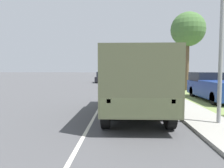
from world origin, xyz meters
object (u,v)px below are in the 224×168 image
Objects in this scene: military_truck at (134,79)px; car_farthest_ahead at (124,73)px; car_fourth_ahead at (112,74)px; pickup_truck at (213,87)px; car_third_ahead at (123,75)px; car_second_ahead at (103,78)px; car_nearest_ahead at (124,82)px.

car_farthest_ahead is (0.29, 63.72, -0.93)m from military_truck.
pickup_truck is (8.95, -48.99, 0.25)m from car_fourth_ahead.
car_fourth_ahead is at bearing 101.59° from car_third_ahead.
military_truck is at bearing -86.50° from car_fourth_ahead.
military_truck is at bearing -137.45° from pickup_truck.
car_third_ahead is at bearing 99.78° from pickup_truck.
car_third_ahead is at bearing -78.41° from car_fourth_ahead.
car_fourth_ahead is (0.09, 30.31, -0.08)m from car_second_ahead.
car_fourth_ahead is (-3.10, 40.78, -0.01)m from car_nearest_ahead.
car_nearest_ahead is at bearing 90.94° from military_truck.
car_fourth_ahead is (-3.32, 54.16, -0.98)m from military_truck.
pickup_truck reaches higher than car_nearest_ahead.
military_truck reaches higher than car_third_ahead.
car_third_ahead is 1.05× the size of car_farthest_ahead.
pickup_truck is at bearing 42.55° from military_truck.
pickup_truck is at bearing -54.55° from car_nearest_ahead.
military_truck reaches higher than car_farthest_ahead.
car_second_ahead is 0.98× the size of car_third_ahead.
car_second_ahead reaches higher than car_third_ahead.
car_nearest_ahead is at bearing -73.06° from car_second_ahead.
car_second_ahead is 1.03× the size of car_farthest_ahead.
car_third_ahead is at bearing -91.02° from car_farthest_ahead.
military_truck is 24.11m from car_second_ahead.
pickup_truck is (5.63, 5.17, -0.73)m from military_truck.
military_truck is 38.75m from car_third_ahead.
military_truck is 63.72m from car_farthest_ahead.
car_fourth_ahead is 1.01× the size of car_farthest_ahead.
car_second_ahead is at bearing -95.30° from car_farthest_ahead.
car_farthest_ahead is at bearing 69.31° from car_fourth_ahead.
car_fourth_ahead is at bearing 100.35° from pickup_truck.
car_nearest_ahead is 0.86× the size of car_third_ahead.
military_truck is 1.47× the size of car_second_ahead.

